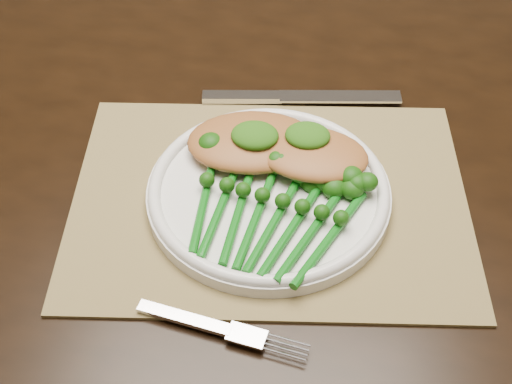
# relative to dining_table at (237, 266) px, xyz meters

# --- Properties ---
(dining_table) EXTENTS (1.68, 1.06, 0.75)m
(dining_table) POSITION_rel_dining_table_xyz_m (0.00, 0.00, 0.00)
(dining_table) COLOR black
(dining_table) RESTS_ON ground
(placemat) EXTENTS (0.43, 0.33, 0.00)m
(placemat) POSITION_rel_dining_table_xyz_m (0.07, -0.19, 0.37)
(placemat) COLOR olive
(placemat) RESTS_ON dining_table
(dinner_plate) EXTENTS (0.25, 0.25, 0.02)m
(dinner_plate) POSITION_rel_dining_table_xyz_m (0.07, -0.20, 0.39)
(dinner_plate) COLOR white
(dinner_plate) RESTS_ON placemat
(knife) EXTENTS (0.23, 0.04, 0.01)m
(knife) POSITION_rel_dining_table_xyz_m (0.07, -0.04, 0.38)
(knife) COLOR silver
(knife) RESTS_ON placemat
(fork) EXTENTS (0.16, 0.05, 0.00)m
(fork) POSITION_rel_dining_table_xyz_m (0.05, -0.36, 0.38)
(fork) COLOR silver
(fork) RESTS_ON placemat
(chicken_fillet_left) EXTENTS (0.15, 0.11, 0.03)m
(chicken_fillet_left) POSITION_rel_dining_table_xyz_m (0.04, -0.14, 0.40)
(chicken_fillet_left) COLOR #A56430
(chicken_fillet_left) RESTS_ON dinner_plate
(chicken_fillet_right) EXTENTS (0.12, 0.09, 0.02)m
(chicken_fillet_right) POSITION_rel_dining_table_xyz_m (0.11, -0.16, 0.41)
(chicken_fillet_right) COLOR #A56430
(chicken_fillet_right) RESTS_ON dinner_plate
(pesto_dollop_left) EXTENTS (0.05, 0.04, 0.02)m
(pesto_dollop_left) POSITION_rel_dining_table_xyz_m (0.05, -0.15, 0.42)
(pesto_dollop_left) COLOR #18460A
(pesto_dollop_left) RESTS_ON chicken_fillet_left
(pesto_dollop_right) EXTENTS (0.05, 0.04, 0.02)m
(pesto_dollop_right) POSITION_rel_dining_table_xyz_m (0.10, -0.14, 0.42)
(pesto_dollop_right) COLOR #18460A
(pesto_dollop_right) RESTS_ON chicken_fillet_right
(broccolini_bundle) EXTENTS (0.19, 0.20, 0.04)m
(broccolini_bundle) POSITION_rel_dining_table_xyz_m (0.07, -0.24, 0.40)
(broccolini_bundle) COLOR #0B5A10
(broccolini_bundle) RESTS_ON dinner_plate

